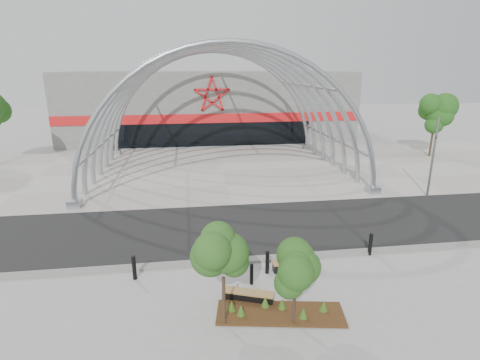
# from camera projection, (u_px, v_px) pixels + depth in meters

# --- Properties ---
(ground) EXTENTS (140.00, 140.00, 0.00)m
(ground) POSITION_uv_depth(u_px,v_px,m) (252.00, 258.00, 17.41)
(ground) COLOR #989893
(ground) RESTS_ON ground
(road) EXTENTS (140.00, 7.00, 0.02)m
(road) POSITION_uv_depth(u_px,v_px,m) (241.00, 227.00, 20.73)
(road) COLOR black
(road) RESTS_ON ground
(forecourt) EXTENTS (60.00, 17.00, 0.04)m
(forecourt) POSITION_uv_depth(u_px,v_px,m) (222.00, 170.00, 32.10)
(forecourt) COLOR #A59F95
(forecourt) RESTS_ON ground
(kerb) EXTENTS (60.00, 0.50, 0.12)m
(kerb) POSITION_uv_depth(u_px,v_px,m) (253.00, 259.00, 17.16)
(kerb) COLOR slate
(kerb) RESTS_ON ground
(arena_building) EXTENTS (34.00, 15.24, 8.00)m
(arena_building) POSITION_uv_depth(u_px,v_px,m) (208.00, 104.00, 47.96)
(arena_building) COLOR slate
(arena_building) RESTS_ON ground
(vault_canopy) EXTENTS (20.80, 15.80, 20.36)m
(vault_canopy) POSITION_uv_depth(u_px,v_px,m) (222.00, 170.00, 32.10)
(vault_canopy) COLOR #A0A6AC
(vault_canopy) RESTS_ON ground
(planting_bed) EXTENTS (4.71, 2.14, 0.48)m
(planting_bed) POSITION_uv_depth(u_px,v_px,m) (278.00, 311.00, 13.43)
(planting_bed) COLOR #35200B
(planting_bed) RESTS_ON ground
(signal_pole) EXTENTS (0.29, 0.76, 5.39)m
(signal_pole) POSITION_uv_depth(u_px,v_px,m) (433.00, 156.00, 24.91)
(signal_pole) COLOR slate
(signal_pole) RESTS_ON ground
(street_tree_0) EXTENTS (1.58, 1.58, 3.61)m
(street_tree_0) POSITION_uv_depth(u_px,v_px,m) (223.00, 257.00, 12.16)
(street_tree_0) COLOR black
(street_tree_0) RESTS_ON ground
(street_tree_1) EXTENTS (1.34, 1.34, 3.17)m
(street_tree_1) POSITION_uv_depth(u_px,v_px,m) (296.00, 265.00, 12.30)
(street_tree_1) COLOR black
(street_tree_1) RESTS_ON ground
(bench_0) EXTENTS (2.01, 1.10, 0.42)m
(bench_0) POSITION_uv_depth(u_px,v_px,m) (248.00, 296.00, 14.15)
(bench_0) COLOR black
(bench_0) RESTS_ON ground
(bench_1) EXTENTS (2.06, 0.47, 0.43)m
(bench_1) POSITION_uv_depth(u_px,v_px,m) (296.00, 266.00, 16.31)
(bench_1) COLOR black
(bench_1) RESTS_ON ground
(bollard_0) EXTENTS (0.17, 0.17, 1.06)m
(bollard_0) POSITION_uv_depth(u_px,v_px,m) (134.00, 268.00, 15.53)
(bollard_0) COLOR black
(bollard_0) RESTS_ON ground
(bollard_1) EXTENTS (0.14, 0.14, 0.90)m
(bollard_1) POSITION_uv_depth(u_px,v_px,m) (252.00, 274.00, 15.20)
(bollard_1) COLOR black
(bollard_1) RESTS_ON ground
(bollard_2) EXTENTS (0.16, 0.16, 1.02)m
(bollard_2) POSITION_uv_depth(u_px,v_px,m) (267.00, 262.00, 16.00)
(bollard_2) COLOR black
(bollard_2) RESTS_ON ground
(bollard_3) EXTENTS (0.14, 0.14, 0.86)m
(bollard_3) POSITION_uv_depth(u_px,v_px,m) (286.00, 256.00, 16.67)
(bollard_3) COLOR black
(bollard_3) RESTS_ON ground
(bollard_4) EXTENTS (0.17, 0.17, 1.07)m
(bollard_4) POSITION_uv_depth(u_px,v_px,m) (370.00, 244.00, 17.56)
(bollard_4) COLOR black
(bollard_4) RESTS_ON ground
(bg_tree_1) EXTENTS (2.70, 2.70, 5.91)m
(bg_tree_1) POSITION_uv_depth(u_px,v_px,m) (436.00, 113.00, 36.01)
(bg_tree_1) COLOR black
(bg_tree_1) RESTS_ON ground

